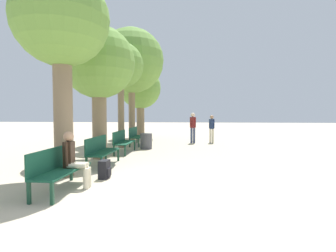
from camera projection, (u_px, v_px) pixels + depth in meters
ground_plane at (143, 194)px, 5.53m from camera, size 80.00×80.00×0.00m
bench_row_0 at (58, 166)px, 5.73m from camera, size 0.54×1.83×0.94m
bench_row_1 at (101, 149)px, 8.44m from camera, size 0.54×1.83×0.94m
bench_row_2 at (122, 140)px, 11.14m from camera, size 0.54×1.83×0.94m
bench_row_3 at (136, 135)px, 13.85m from camera, size 0.54×1.83×0.94m
tree_row_0 at (61, 23)px, 6.86m from camera, size 2.50×2.50×5.43m
tree_row_1 at (99, 65)px, 9.65m from camera, size 2.66×2.66×4.90m
tree_row_2 at (121, 66)px, 12.66m from camera, size 2.21×2.21×5.12m
tree_row_3 at (132, 61)px, 14.97m from camera, size 3.69×3.69×6.53m
tree_row_4 at (140, 89)px, 17.61m from camera, size 2.76×2.76×4.75m
person_seated at (74, 158)px, 5.94m from camera, size 0.60×0.34×1.29m
backpack at (105, 169)px, 6.82m from camera, size 0.26×0.37×0.47m
pedestrian_near at (212, 127)px, 14.84m from camera, size 0.32×0.27×1.57m
pedestrian_mid at (193, 126)px, 14.70m from camera, size 0.35×0.30×1.71m
trash_bin at (146, 141)px, 12.39m from camera, size 0.56×0.56×0.73m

